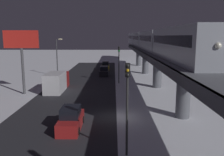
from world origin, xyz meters
name	(u,v)px	position (x,y,z in m)	size (l,w,h in m)	color
ground_plane	(114,117)	(0.00, 0.00, 0.00)	(240.00, 240.00, 0.00)	white
avenue_asphalt	(63,117)	(5.23, 0.00, 0.00)	(11.00, 100.34, 0.01)	#28282D
elevated_railway	(184,70)	(-6.84, 0.00, 4.84)	(5.00, 100.34, 5.63)	slate
subway_train	(145,39)	(-6.93, -29.80, 7.41)	(2.94, 74.07, 3.40)	#999EA8
sedan_red	(71,120)	(3.83, 3.04, 0.79)	(1.91, 4.62, 1.97)	#A51E1E
sedan_black	(104,72)	(2.03, -26.00, 0.80)	(1.80, 4.26, 1.97)	black
sedan_yellow	(106,66)	(2.03, -34.84, 0.80)	(1.80, 4.03, 1.97)	gold
box_truck	(57,82)	(8.63, -12.08, 1.35)	(2.40, 7.40, 2.80)	#A51E1E
traffic_light_near	(127,96)	(-0.87, 7.86, 4.20)	(0.32, 0.44, 6.40)	#2D2D2D
traffic_light_mid	(119,59)	(-0.87, -17.57, 4.20)	(0.32, 0.44, 6.40)	#2D2D2D
commercial_billboard	(21,46)	(12.74, -9.76, 6.83)	(4.80, 0.36, 8.90)	#4C4C51
street_lamp_far	(58,53)	(11.30, -25.00, 4.81)	(1.35, 0.44, 7.65)	#38383D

